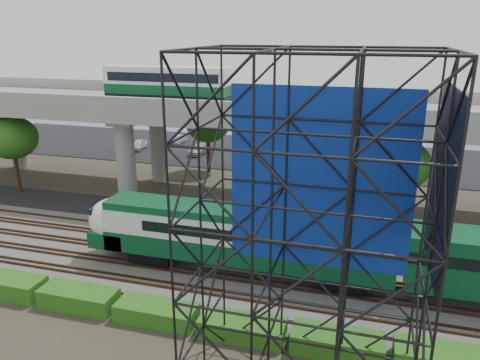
% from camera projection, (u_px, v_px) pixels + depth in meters
% --- Properties ---
extents(ground, '(140.00, 140.00, 0.00)m').
position_uv_depth(ground, '(172.00, 281.00, 30.59)').
color(ground, '#474233').
rests_on(ground, ground).
extents(ballast_bed, '(90.00, 12.00, 0.20)m').
position_uv_depth(ballast_bed, '(184.00, 265.00, 32.39)').
color(ballast_bed, slate).
rests_on(ballast_bed, ground).
extents(service_road, '(90.00, 5.00, 0.08)m').
position_uv_depth(service_road, '(222.00, 220.00, 40.18)').
color(service_road, black).
rests_on(service_road, ground).
extents(parking_lot, '(90.00, 18.00, 0.08)m').
position_uv_depth(parking_lot, '(277.00, 154.00, 61.68)').
color(parking_lot, black).
rests_on(parking_lot, ground).
extents(harbor_water, '(140.00, 40.00, 0.03)m').
position_uv_depth(harbor_water, '(303.00, 123.00, 81.81)').
color(harbor_water, '#43546E').
rests_on(harbor_water, ground).
extents(rail_tracks, '(90.00, 9.52, 0.16)m').
position_uv_depth(rail_tracks, '(183.00, 263.00, 32.33)').
color(rail_tracks, '#472D1E').
rests_on(rail_tracks, ballast_bed).
extents(commuter_train, '(29.30, 3.06, 4.30)m').
position_uv_depth(commuter_train, '(276.00, 240.00, 29.84)').
color(commuter_train, black).
rests_on(commuter_train, rail_tracks).
extents(overpass, '(80.00, 12.00, 12.40)m').
position_uv_depth(overpass, '(234.00, 115.00, 42.84)').
color(overpass, '#9E9B93').
rests_on(overpass, ground).
extents(scaffold_tower, '(9.36, 6.36, 15.00)m').
position_uv_depth(scaffold_tower, '(308.00, 247.00, 18.43)').
color(scaffold_tower, black).
rests_on(scaffold_tower, ground).
extents(hedge_strip, '(34.60, 1.80, 1.20)m').
position_uv_depth(hedge_strip, '(156.00, 312.00, 26.22)').
color(hedge_strip, '#205212').
rests_on(hedge_strip, ground).
extents(trees, '(40.94, 16.94, 7.69)m').
position_uv_depth(trees, '(193.00, 140.00, 44.90)').
color(trees, '#382314').
rests_on(trees, ground).
extents(suv, '(6.15, 3.86, 1.58)m').
position_uv_depth(suv, '(168.00, 206.00, 41.19)').
color(suv, black).
rests_on(suv, service_road).
extents(parked_cars, '(37.51, 9.48, 1.30)m').
position_uv_depth(parked_cars, '(276.00, 150.00, 60.78)').
color(parked_cars, silver).
rests_on(parked_cars, parking_lot).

